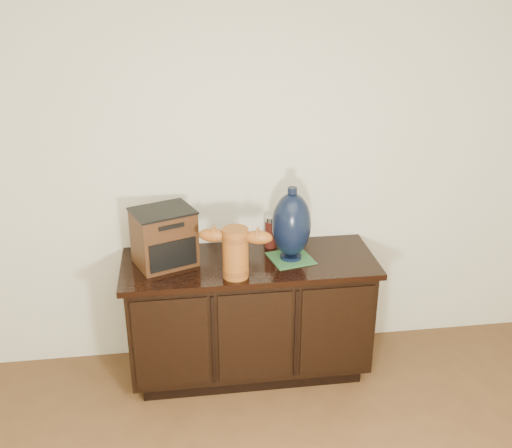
{
  "coord_description": "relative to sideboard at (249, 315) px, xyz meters",
  "views": [
    {
      "loc": [
        -0.38,
        -0.82,
        2.31
      ],
      "look_at": [
        0.03,
        2.18,
        1.0
      ],
      "focal_mm": 42.0,
      "sensor_mm": 36.0,
      "label": 1
    }
  ],
  "objects": [
    {
      "name": "green_mat",
      "position": [
        0.24,
        -0.01,
        0.37
      ],
      "size": [
        0.28,
        0.28,
        0.01
      ],
      "primitive_type": "cube",
      "rotation": [
        0.0,
        0.0,
        0.22
      ],
      "color": "#2B5F31",
      "rests_on": "sideboard"
    },
    {
      "name": "sideboard",
      "position": [
        0.0,
        0.0,
        0.0
      ],
      "size": [
        1.46,
        0.56,
        0.75
      ],
      "color": "black",
      "rests_on": "ground"
    },
    {
      "name": "spray_can",
      "position": [
        0.15,
        0.17,
        0.46
      ],
      "size": [
        0.07,
        0.07,
        0.19
      ],
      "color": "#601810",
      "rests_on": "sideboard"
    },
    {
      "name": "lamp_base",
      "position": [
        0.24,
        -0.01,
        0.58
      ],
      "size": [
        0.26,
        0.26,
        0.43
      ],
      "rotation": [
        0.0,
        0.0,
        0.22
      ],
      "color": "black",
      "rests_on": "green_mat"
    },
    {
      "name": "tv_radio",
      "position": [
        -0.48,
        0.03,
        0.53
      ],
      "size": [
        0.4,
        0.36,
        0.33
      ],
      "rotation": [
        0.0,
        0.0,
        0.37
      ],
      "color": "#391F0E",
      "rests_on": "sideboard"
    },
    {
      "name": "terracotta_vessel",
      "position": [
        -0.1,
        -0.18,
        0.53
      ],
      "size": [
        0.4,
        0.18,
        0.28
      ],
      "rotation": [
        0.0,
        0.0,
        -0.25
      ],
      "color": "#99531B",
      "rests_on": "sideboard"
    }
  ]
}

